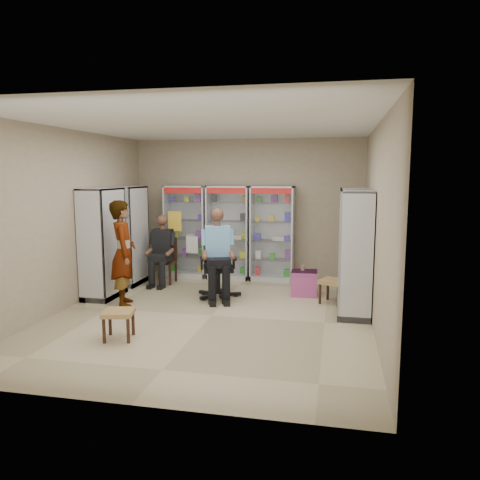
% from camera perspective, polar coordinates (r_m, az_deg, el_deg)
% --- Properties ---
extents(floor, '(6.00, 6.00, 0.00)m').
position_cam_1_polar(floor, '(7.62, -3.52, -9.17)').
color(floor, tan).
rests_on(floor, ground).
extents(room_shell, '(5.02, 6.02, 3.01)m').
position_cam_1_polar(room_shell, '(7.28, -3.65, 5.79)').
color(room_shell, tan).
rests_on(room_shell, ground).
extents(cabinet_back_left, '(0.90, 0.50, 2.00)m').
position_cam_1_polar(cabinet_back_left, '(10.34, -6.52, 1.04)').
color(cabinet_back_left, '#A4A7AC').
rests_on(cabinet_back_left, floor).
extents(cabinet_back_mid, '(0.90, 0.50, 2.00)m').
position_cam_1_polar(cabinet_back_mid, '(10.09, -1.39, 0.91)').
color(cabinet_back_mid, silver).
rests_on(cabinet_back_mid, floor).
extents(cabinet_back_right, '(0.90, 0.50, 2.00)m').
position_cam_1_polar(cabinet_back_right, '(9.91, 3.96, 0.77)').
color(cabinet_back_right, '#A7A9AF').
rests_on(cabinet_back_right, floor).
extents(cabinet_right_far, '(0.90, 0.50, 2.00)m').
position_cam_1_polar(cabinet_right_far, '(8.71, 13.61, -0.45)').
color(cabinet_right_far, '#A7AAAE').
rests_on(cabinet_right_far, floor).
extents(cabinet_right_near, '(0.90, 0.50, 2.00)m').
position_cam_1_polar(cabinet_right_near, '(7.62, 13.85, -1.65)').
color(cabinet_right_near, silver).
rests_on(cabinet_right_near, floor).
extents(cabinet_left_far, '(0.90, 0.50, 2.00)m').
position_cam_1_polar(cabinet_left_far, '(9.83, -13.39, 0.51)').
color(cabinet_left_far, '#AEAFB5').
rests_on(cabinet_left_far, floor).
extents(cabinet_left_near, '(0.90, 0.50, 2.00)m').
position_cam_1_polar(cabinet_left_near, '(8.86, -16.40, -0.41)').
color(cabinet_left_near, '#BABDC2').
rests_on(cabinet_left_near, floor).
extents(wooden_chair, '(0.42, 0.42, 0.94)m').
position_cam_1_polar(wooden_chair, '(9.83, -9.20, -2.51)').
color(wooden_chair, '#311B13').
rests_on(wooden_chair, floor).
extents(seated_customer, '(0.44, 0.60, 1.34)m').
position_cam_1_polar(seated_customer, '(9.75, -9.33, -1.40)').
color(seated_customer, black).
rests_on(seated_customer, floor).
extents(office_chair, '(0.83, 0.83, 1.21)m').
position_cam_1_polar(office_chair, '(8.57, -2.67, -3.04)').
color(office_chair, black).
rests_on(office_chair, floor).
extents(seated_shopkeeper, '(0.70, 0.83, 1.54)m').
position_cam_1_polar(seated_shopkeeper, '(8.49, -2.76, -2.01)').
color(seated_shopkeeper, '#6381C4').
rests_on(seated_shopkeeper, floor).
extents(pink_trunk, '(0.49, 0.48, 0.46)m').
position_cam_1_polar(pink_trunk, '(8.87, 7.82, -5.21)').
color(pink_trunk, '#C44E8B').
rests_on(pink_trunk, floor).
extents(tea_glass, '(0.07, 0.07, 0.10)m').
position_cam_1_polar(tea_glass, '(8.87, 7.67, -3.36)').
color(tea_glass, '#521A07').
rests_on(tea_glass, pink_trunk).
extents(woven_stool_a, '(0.55, 0.55, 0.42)m').
position_cam_1_polar(woven_stool_a, '(8.41, 11.26, -6.17)').
color(woven_stool_a, '#B07E4A').
rests_on(woven_stool_a, floor).
extents(woven_stool_b, '(0.48, 0.48, 0.40)m').
position_cam_1_polar(woven_stool_b, '(6.73, -14.56, -9.97)').
color(woven_stool_b, '#A77646').
rests_on(woven_stool_b, floor).
extents(standing_man, '(0.67, 0.78, 1.82)m').
position_cam_1_polar(standing_man, '(8.25, -14.03, -1.58)').
color(standing_man, gray).
rests_on(standing_man, floor).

